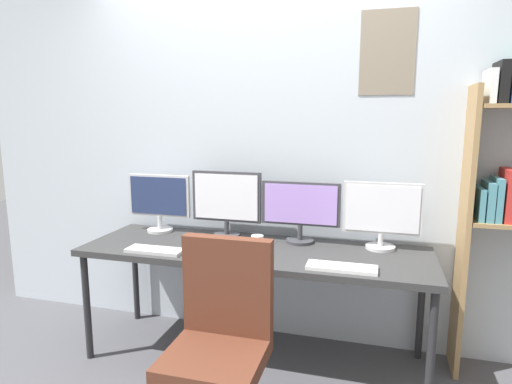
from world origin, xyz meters
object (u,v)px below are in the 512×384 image
Objects in this scene: monitor_far_right at (382,213)px; monitor_far_left at (159,200)px; desk at (254,256)px; keyboard_right at (342,268)px; office_chair at (219,366)px; monitor_center_left at (227,201)px; monitor_center_right at (301,208)px; computer_mouse at (241,252)px; coffee_mug at (258,243)px; keyboard_left at (155,250)px.

monitor_far_left is at bearing -180.00° from monitor_far_right.
keyboard_right is (0.56, -0.23, 0.06)m from desk.
office_chair reaches higher than keyboard_right.
monitor_center_left is 1.28× the size of keyboard_right.
monitor_far_right reaches higher than desk.
keyboard_right is at bearing -18.52° from monitor_far_left.
monitor_center_right is at bearing 39.95° from desk.
computer_mouse is 0.14m from coffee_mug.
desk is 0.10m from coffee_mug.
keyboard_left reaches higher than desk.
desk is 0.16m from computer_mouse.
coffee_mug is (-0.22, -0.23, -0.18)m from monitor_center_right.
monitor_far_right is at bearing 23.38° from computer_mouse.
monitor_center_left reaches higher than coffee_mug.
monitor_far_right reaches higher than keyboard_left.
monitor_center_left reaches higher than keyboard_left.
office_chair is 1.39m from monitor_far_left.
keyboard_right is (0.81, -0.44, -0.24)m from monitor_center_left.
keyboard_left is at bearing -151.47° from monitor_center_right.
coffee_mug reaches higher than keyboard_left.
monitor_center_left reaches higher than monitor_far_right.
coffee_mug is at bearing -38.83° from monitor_center_left.
monitor_center_left is at bearing 141.17° from coffee_mug.
keyboard_right is at bearing -114.35° from monitor_far_right.
coffee_mug is (0.07, 0.12, 0.03)m from computer_mouse.
monitor_far_left reaches higher than keyboard_right.
desk is 0.61m from keyboard_left.
office_chair is (0.05, -0.77, -0.29)m from desk.
coffee_mug is (0.79, -0.23, -0.18)m from monitor_far_left.
monitor_far_left is 0.84m from coffee_mug.
monitor_center_left reaches higher than computer_mouse.
monitor_far_right reaches higher than computer_mouse.
desk is 4.48× the size of monitor_center_left.
coffee_mug reaches higher than computer_mouse.
monitor_center_right is 0.51m from monitor_far_right.
keyboard_right is at bearing -55.27° from monitor_center_right.
desk is at bearing -15.60° from monitor_far_left.
monitor_center_left reaches higher than monitor_far_left.
office_chair is at bearing -72.64° from monitor_center_left.
keyboard_left is at bearing -169.54° from computer_mouse.
office_chair is 10.31× the size of computer_mouse.
desk is 6.11× the size of keyboard_left.
desk is 5.73× the size of keyboard_right.
monitor_far_right reaches higher than monitor_center_right.
desk is 2.18× the size of office_chair.
monitor_center_left is 1.01m from monitor_far_right.
monitor_center_left is at bearing 107.36° from office_chair.
monitor_center_left reaches higher than keyboard_right.
monitor_center_left is at bearing 140.04° from desk.
monitor_center_left is at bearing 180.00° from monitor_far_right.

